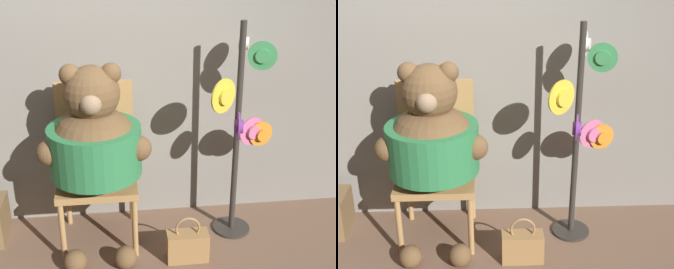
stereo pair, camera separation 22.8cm
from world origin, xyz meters
TOP-DOWN VIEW (x-y plane):
  - ground_plane at (0.00, 0.00)m, footprint 14.00×14.00m
  - wall_back at (0.00, 0.78)m, footprint 8.00×0.10m
  - chair at (-0.06, 0.49)m, footprint 0.55×0.53m
  - teddy_bear at (-0.06, 0.30)m, footprint 0.75×0.66m
  - hat_display_rack at (0.96, 0.38)m, footprint 0.51×0.44m
  - handbag_on_ground at (0.54, 0.07)m, footprint 0.29×0.13m

SIDE VIEW (x-z plane):
  - ground_plane at x=0.00m, z-range 0.00..0.00m
  - handbag_on_ground at x=0.54m, z-range -0.06..0.28m
  - chair at x=-0.06m, z-range 0.03..1.18m
  - teddy_bear at x=-0.06m, z-range 0.13..1.49m
  - hat_display_rack at x=0.96m, z-range 0.03..1.62m
  - wall_back at x=0.00m, z-range 0.00..2.69m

